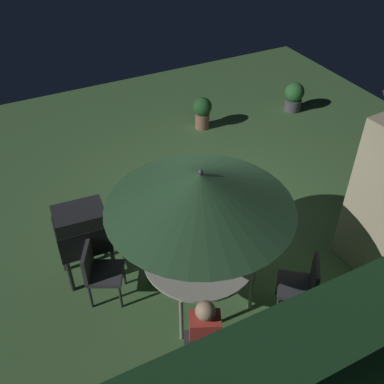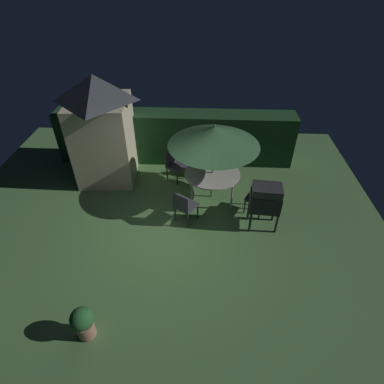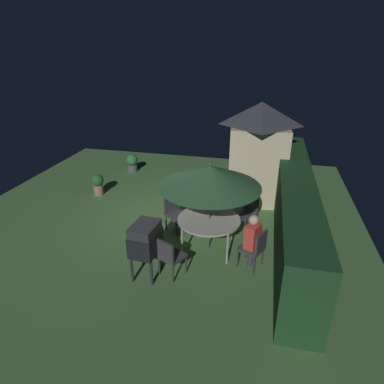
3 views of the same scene
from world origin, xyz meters
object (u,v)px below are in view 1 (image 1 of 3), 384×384
object	(u,v)px
chair_near_shed	(205,352)
potted_plant_by_grill	(294,96)
patio_table	(199,258)
patio_umbrella	(200,191)
chair_toward_house	(99,270)
person_in_red	(205,331)
potted_plant_by_shed	(202,111)
chair_toward_hedge	(207,210)
chair_far_side	(303,284)
bbq_grill	(82,230)

from	to	relation	value
chair_near_shed	potted_plant_by_grill	size ratio (longest dim) A/B	1.35
patio_table	patio_umbrella	size ratio (longest dim) A/B	0.64
patio_umbrella	potted_plant_by_grill	distance (m)	6.00
patio_table	chair_toward_house	bearing A→B (deg)	-26.79
chair_near_shed	person_in_red	distance (m)	0.28
patio_table	person_in_red	bearing A→B (deg)	65.56
potted_plant_by_shed	potted_plant_by_grill	distance (m)	2.25
person_in_red	chair_toward_house	bearing A→B (deg)	-65.80
chair_toward_hedge	potted_plant_by_shed	bearing A→B (deg)	-116.69
chair_near_shed	chair_toward_hedge	size ratio (longest dim) A/B	1.00
chair_near_shed	potted_plant_by_grill	world-z (taller)	chair_near_shed
patio_umbrella	chair_toward_hedge	bearing A→B (deg)	-123.16
chair_near_shed	person_in_red	world-z (taller)	person_in_red
chair_toward_hedge	potted_plant_by_grill	bearing A→B (deg)	-143.69
chair_toward_hedge	chair_toward_house	world-z (taller)	same
chair_toward_hedge	patio_table	bearing A→B (deg)	56.84
potted_plant_by_shed	potted_plant_by_grill	bearing A→B (deg)	173.77
patio_umbrella	chair_toward_house	xyz separation A→B (m)	(1.19, -0.60, -1.34)
patio_umbrella	chair_far_side	xyz separation A→B (m)	(-1.08, 0.81, -1.34)
person_in_red	patio_table	bearing A→B (deg)	-114.44
chair_toward_hedge	person_in_red	xyz separation A→B (m)	(1.13, 2.04, 0.26)
patio_umbrella	chair_near_shed	xyz separation A→B (m)	(0.50, 1.10, -1.34)
potted_plant_by_shed	patio_umbrella	bearing A→B (deg)	61.58
patio_umbrella	patio_table	bearing A→B (deg)	135.00
chair_toward_hedge	chair_toward_house	bearing A→B (deg)	12.79
chair_near_shed	chair_far_side	size ratio (longest dim) A/B	1.00
chair_near_shed	patio_umbrella	bearing A→B (deg)	-114.44
potted_plant_by_shed	potted_plant_by_grill	xyz separation A→B (m)	(-2.24, 0.24, -0.04)
person_in_red	chair_near_shed	bearing A→B (deg)	65.56
patio_table	bbq_grill	distance (m)	1.64
chair_near_shed	potted_plant_by_grill	distance (m)	6.92
patio_table	person_in_red	world-z (taller)	person_in_red
patio_umbrella	person_in_red	distance (m)	1.55
patio_umbrella	bbq_grill	bearing A→B (deg)	-41.57
bbq_grill	chair_near_shed	world-z (taller)	bbq_grill
patio_table	chair_toward_hedge	distance (m)	1.24
chair_toward_house	chair_near_shed	bearing A→B (deg)	112.19
chair_far_side	chair_toward_house	xyz separation A→B (m)	(2.27, -1.41, 0.00)
patio_umbrella	bbq_grill	distance (m)	1.93
chair_far_side	chair_toward_hedge	world-z (taller)	same
patio_umbrella	potted_plant_by_grill	xyz separation A→B (m)	(-4.41, -3.77, -1.51)
potted_plant_by_grill	chair_far_side	bearing A→B (deg)	54.03
chair_far_side	potted_plant_by_shed	size ratio (longest dim) A/B	1.28
potted_plant_by_shed	person_in_red	size ratio (longest dim) A/B	0.56
patio_umbrella	chair_toward_hedge	world-z (taller)	patio_umbrella
potted_plant_by_grill	person_in_red	world-z (taller)	person_in_red
bbq_grill	potted_plant_by_shed	world-z (taller)	bbq_grill
chair_far_side	chair_toward_house	world-z (taller)	same
chair_toward_hedge	potted_plant_by_shed	xyz separation A→B (m)	(-1.50, -2.99, -0.13)
chair_toward_hedge	person_in_red	bearing A→B (deg)	61.01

